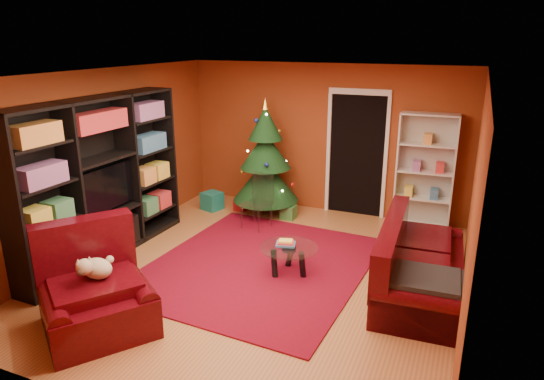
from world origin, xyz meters
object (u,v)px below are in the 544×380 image
at_px(white_bookshelf, 425,172).
at_px(coffee_table, 289,260).
at_px(acrylic_chair, 256,205).
at_px(gift_box_red, 241,205).
at_px(christmas_tree, 266,159).
at_px(gift_box_green, 288,212).
at_px(gift_box_teal, 212,201).
at_px(dog, 97,268).
at_px(sofa, 422,259).
at_px(rug, 259,265).
at_px(media_unit, 101,180).
at_px(armchair, 96,291).

bearing_deg(white_bookshelf, coffee_table, -121.86).
bearing_deg(acrylic_chair, gift_box_red, 143.68).
relative_size(christmas_tree, gift_box_red, 9.86).
bearing_deg(gift_box_green, white_bookshelf, 13.61).
xyz_separation_m(gift_box_teal, dog, (0.75, -3.73, 0.52)).
height_order(gift_box_teal, acrylic_chair, acrylic_chair).
distance_m(gift_box_green, white_bookshelf, 2.36).
height_order(white_bookshelf, sofa, white_bookshelf).
relative_size(rug, white_bookshelf, 1.68).
bearing_deg(rug, christmas_tree, 111.03).
relative_size(christmas_tree, gift_box_green, 8.77).
height_order(gift_box_teal, sofa, sofa).
bearing_deg(gift_box_red, coffee_table, -49.45).
xyz_separation_m(media_unit, white_bookshelf, (4.04, 2.89, -0.19)).
bearing_deg(white_bookshelf, gift_box_green, -168.38).
xyz_separation_m(gift_box_teal, white_bookshelf, (3.60, 0.62, 0.78)).
xyz_separation_m(gift_box_red, armchair, (0.25, -3.95, 0.35)).
bearing_deg(dog, acrylic_chair, 29.41).
bearing_deg(media_unit, white_bookshelf, 36.93).
distance_m(gift_box_red, sofa, 3.82).
bearing_deg(white_bookshelf, christmas_tree, -172.89).
distance_m(christmas_tree, white_bookshelf, 2.66).
relative_size(media_unit, gift_box_green, 12.56).
height_order(gift_box_green, acrylic_chair, acrylic_chair).
distance_m(sofa, coffee_table, 1.69).
distance_m(rug, christmas_tree, 2.32).
bearing_deg(dog, gift_box_green, 25.77).
distance_m(gift_box_green, dog, 3.93).
bearing_deg(media_unit, rug, 14.46).
height_order(dog, coffee_table, dog).
distance_m(gift_box_teal, armchair, 3.89).
height_order(white_bookshelf, coffee_table, white_bookshelf).
bearing_deg(dog, white_bookshelf, 2.93).
distance_m(gift_box_teal, acrylic_chair, 1.28).
bearing_deg(coffee_table, sofa, 6.07).
relative_size(dog, coffee_table, 0.52).
bearing_deg(white_bookshelf, dog, -125.25).
height_order(gift_box_green, coffee_table, coffee_table).
xyz_separation_m(media_unit, gift_box_green, (1.89, 2.36, -1.01)).
bearing_deg(armchair, gift_box_teal, 47.54).
bearing_deg(sofa, media_unit, 95.52).
bearing_deg(coffee_table, christmas_tree, 121.02).
distance_m(gift_box_green, acrylic_chair, 0.77).
bearing_deg(coffee_table, rug, 172.20).
bearing_deg(media_unit, coffee_table, 10.88).
bearing_deg(coffee_table, armchair, -126.06).
bearing_deg(acrylic_chair, rug, -52.59).
xyz_separation_m(rug, white_bookshelf, (1.87, 2.38, 0.93)).
bearing_deg(coffee_table, gift_box_green, 111.13).
relative_size(rug, christmas_tree, 1.58).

